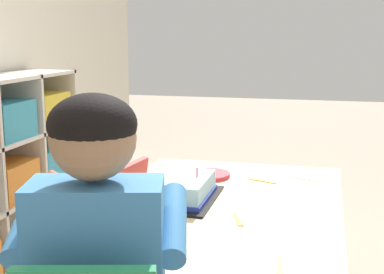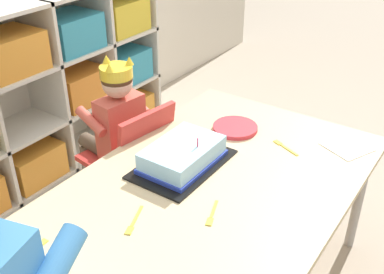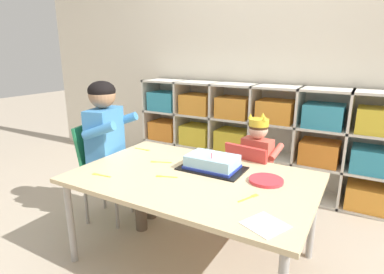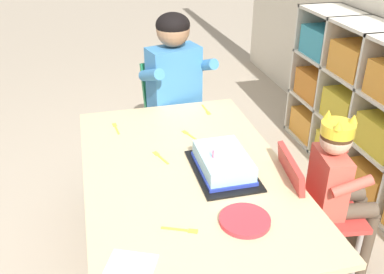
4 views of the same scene
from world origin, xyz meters
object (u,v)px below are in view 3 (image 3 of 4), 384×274
fork_near_cake_tray (160,162)px  fork_by_napkin (143,149)px  activity_table (193,183)px  classroom_chair_adult_side (101,162)px  fork_near_child_seat (100,175)px  child_with_crown (260,156)px  fork_beside_plate_stack (165,176)px  birthday_cake_on_tray (212,163)px  adult_helper_seated (113,137)px  fork_scattered_mid_table (249,198)px  classroom_chair_blue (252,178)px  paper_plate_stack (266,180)px

fork_near_cake_tray → fork_by_napkin: bearing=127.3°
activity_table → classroom_chair_adult_side: classroom_chair_adult_side is taller
fork_near_child_seat → fork_by_napkin: (-0.09, 0.52, 0.00)m
child_with_crown → classroom_chair_adult_side: (-1.06, -0.53, -0.07)m
activity_table → fork_beside_plate_stack: fork_beside_plate_stack is taller
birthday_cake_on_tray → fork_near_cake_tray: bearing=-170.0°
classroom_chair_adult_side → adult_helper_seated: adult_helper_seated is taller
fork_beside_plate_stack → fork_scattered_mid_table: bearing=-21.4°
classroom_chair_blue → fork_beside_plate_stack: bearing=71.2°
activity_table → birthday_cake_on_tray: bearing=72.0°
classroom_chair_blue → adult_helper_seated: size_ratio=0.62×
activity_table → fork_near_cake_tray: 0.32m
classroom_chair_blue → fork_beside_plate_stack: 0.71m
child_with_crown → fork_beside_plate_stack: 0.80m
paper_plate_stack → fork_near_cake_tray: (-0.70, -0.03, -0.01)m
fork_beside_plate_stack → fork_by_napkin: size_ratio=0.95×
classroom_chair_blue → classroom_chair_adult_side: 1.12m
paper_plate_stack → birthday_cake_on_tray: bearing=175.6°
adult_helper_seated → fork_by_napkin: adult_helper_seated is taller
child_with_crown → fork_near_child_seat: child_with_crown is taller
paper_plate_stack → classroom_chair_adult_side: bearing=-179.1°
classroom_chair_blue → fork_beside_plate_stack: (-0.31, -0.62, 0.17)m
classroom_chair_adult_side → fork_by_napkin: classroom_chair_adult_side is taller
child_with_crown → fork_by_napkin: 0.86m
birthday_cake_on_tray → fork_scattered_mid_table: birthday_cake_on_tray is taller
paper_plate_stack → fork_near_child_seat: paper_plate_stack is taller
fork_scattered_mid_table → fork_beside_plate_stack: bearing=-67.9°
fork_scattered_mid_table → classroom_chair_blue: bearing=-138.6°
classroom_chair_blue → fork_near_cake_tray: classroom_chair_blue is taller
classroom_chair_blue → fork_near_child_seat: 1.04m
classroom_chair_blue → fork_near_cake_tray: size_ratio=4.85×
child_with_crown → paper_plate_stack: (0.20, -0.51, 0.04)m
classroom_chair_blue → fork_scattered_mid_table: size_ratio=5.11×
fork_near_cake_tray → fork_scattered_mid_table: bearing=-37.6°
child_with_crown → activity_table: bearing=80.9°
classroom_chair_adult_side → fork_near_child_seat: (0.38, -0.37, 0.11)m
adult_helper_seated → fork_near_child_seat: size_ratio=8.21×
birthday_cake_on_tray → paper_plate_stack: birthday_cake_on_tray is taller
classroom_chair_adult_side → fork_beside_plate_stack: bearing=-119.9°
fork_by_napkin → classroom_chair_adult_side: bearing=24.9°
activity_table → fork_by_napkin: fork_by_napkin is taller
fork_beside_plate_stack → fork_scattered_mid_table: (0.52, -0.01, 0.00)m
fork_scattered_mid_table → fork_by_napkin: bearing=-87.0°
activity_table → fork_by_napkin: (-0.57, 0.25, 0.04)m
adult_helper_seated → classroom_chair_adult_side: bearing=90.0°
activity_table → adult_helper_seated: bearing=169.6°
birthday_cake_on_tray → fork_near_child_seat: size_ratio=3.02×
fork_beside_plate_stack → fork_scattered_mid_table: size_ratio=0.97×
classroom_chair_blue → child_with_crown: bearing=-89.3°
classroom_chair_adult_side → paper_plate_stack: bearing=-103.7°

